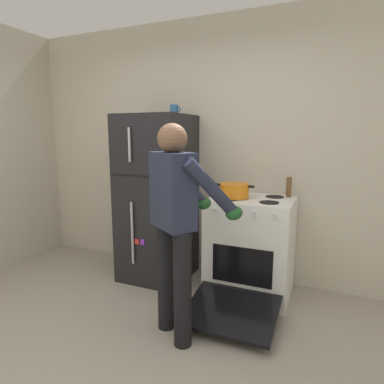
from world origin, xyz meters
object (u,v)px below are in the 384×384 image
(red_pot, at_px, (234,190))
(coffee_mug, at_px, (174,110))
(person_cook, at_px, (178,214))
(pepper_mill, at_px, (289,187))
(refrigerator, at_px, (158,198))
(stove_range, at_px, (250,248))

(red_pot, xyz_separation_m, coffee_mug, (-0.67, 0.10, 0.76))
(person_cook, height_order, pepper_mill, person_cook)
(person_cook, bearing_deg, red_pot, 77.83)
(refrigerator, distance_m, pepper_mill, 1.33)
(refrigerator, height_order, coffee_mug, coffee_mug)
(person_cook, relative_size, coffee_mug, 14.28)
(stove_range, bearing_deg, person_cook, -111.36)
(refrigerator, relative_size, person_cook, 1.07)
(stove_range, bearing_deg, refrigerator, 178.99)
(refrigerator, relative_size, red_pot, 4.65)
(stove_range, bearing_deg, coffee_mug, 175.28)
(stove_range, bearing_deg, pepper_mill, 36.01)
(refrigerator, relative_size, stove_range, 1.39)
(refrigerator, bearing_deg, person_cook, -53.17)
(coffee_mug, relative_size, pepper_mill, 0.61)
(person_cook, relative_size, pepper_mill, 8.76)
(refrigerator, distance_m, stove_range, 1.08)
(red_pot, distance_m, pepper_mill, 0.52)
(stove_range, height_order, coffee_mug, coffee_mug)
(stove_range, relative_size, coffee_mug, 11.02)
(stove_range, relative_size, red_pot, 3.34)
(red_pot, height_order, coffee_mug, coffee_mug)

